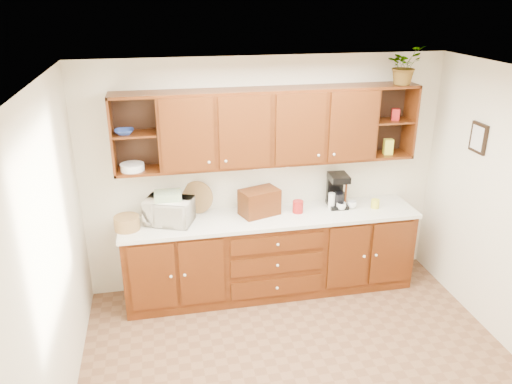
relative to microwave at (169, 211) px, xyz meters
name	(u,v)px	position (x,y,z in m)	size (l,w,h in m)	color
floor	(306,377)	(1.09, -1.48, -1.07)	(4.00, 4.00, 0.00)	brown
ceiling	(321,84)	(1.09, -1.48, 1.53)	(4.00, 4.00, 0.00)	white
back_wall	(265,175)	(1.09, 0.27, 0.23)	(4.00, 4.00, 0.00)	#EFE7C9
left_wall	(48,274)	(-0.91, -1.48, 0.23)	(3.50, 3.50, 0.00)	#EFE7C9
base_cabinets	(271,255)	(1.09, -0.03, -0.62)	(3.20, 0.60, 0.90)	#3D1B07
countertop	(271,217)	(1.09, -0.04, -0.15)	(3.24, 0.64, 0.04)	white
upper_cabinets	(270,127)	(1.10, 0.11, 0.82)	(3.20, 0.33, 0.80)	#3D1B07
undercabinet_light	(270,167)	(1.09, 0.06, 0.40)	(0.40, 0.05, 0.03)	white
framed_picture	(479,138)	(3.07, -0.58, 0.78)	(0.03, 0.24, 0.30)	black
wicker_basket	(127,223)	(-0.43, -0.07, -0.06)	(0.26, 0.26, 0.14)	olive
microwave	(169,211)	(0.00, 0.00, 0.00)	(0.48, 0.33, 0.27)	silver
towel_stack	(168,196)	(0.00, 0.00, 0.17)	(0.27, 0.20, 0.08)	#D2D363
wine_bottle	(260,199)	(1.00, 0.13, 0.00)	(0.07, 0.07, 0.27)	black
woven_tray	(198,211)	(0.31, 0.21, -0.12)	(0.36, 0.36, 0.02)	olive
bread_box	(259,202)	(0.97, 0.03, 0.01)	(0.41, 0.26, 0.29)	#3D1B07
mug_tree	(345,204)	(1.95, 0.01, -0.09)	(0.27, 0.26, 0.29)	#3D1B07
canister_red	(298,207)	(1.40, -0.01, -0.07)	(0.12, 0.12, 0.13)	#A91918
canister_white	(331,201)	(1.79, 0.02, -0.04)	(0.07, 0.07, 0.18)	white
canister_yellow	(375,204)	(2.28, -0.07, -0.08)	(0.09, 0.09, 0.10)	yellow
coffee_maker	(337,190)	(1.88, 0.09, 0.05)	(0.22, 0.28, 0.38)	black
bowl_stack	(124,132)	(-0.38, 0.08, 0.85)	(0.19, 0.19, 0.05)	#2A449C
plate_stack	(132,167)	(-0.33, 0.08, 0.48)	(0.24, 0.24, 0.07)	white
pantry_box_yellow	(388,147)	(2.43, 0.07, 0.53)	(0.10, 0.08, 0.17)	yellow
pantry_box_red	(395,114)	(2.49, 0.10, 0.89)	(0.08, 0.07, 0.12)	#A91918
potted_plant	(404,65)	(2.51, 0.05, 1.42)	(0.36, 0.31, 0.40)	#999999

